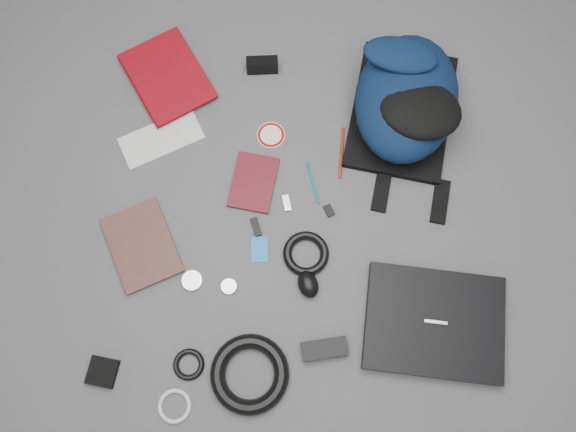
{
  "coord_description": "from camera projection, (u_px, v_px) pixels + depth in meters",
  "views": [
    {
      "loc": [
        -0.02,
        -0.45,
        1.54
      ],
      "look_at": [
        0.0,
        0.0,
        0.02
      ],
      "focal_mm": 35.0,
      "sensor_mm": 36.0,
      "label": 1
    }
  ],
  "objects": [
    {
      "name": "id_badge",
      "position": [
        260.0,
        250.0,
        1.58
      ],
      "size": [
        0.05,
        0.08,
        0.0
      ],
      "primitive_type": "cube",
      "rotation": [
        0.0,
        0.0,
        -0.05
      ],
      "color": "#1876BB",
      "rests_on": "ground"
    },
    {
      "name": "power_brick",
      "position": [
        324.0,
        349.0,
        1.49
      ],
      "size": [
        0.12,
        0.06,
        0.03
      ],
      "primitive_type": "cube",
      "rotation": [
        0.0,
        0.0,
        0.09
      ],
      "color": "black",
      "rests_on": "ground"
    },
    {
      "name": "pen_red",
      "position": [
        342.0,
        153.0,
        1.66
      ],
      "size": [
        0.03,
        0.16,
        0.01
      ],
      "primitive_type": "cylinder",
      "rotation": [
        1.57,
        0.0,
        -0.15
      ],
      "color": "#97240B",
      "rests_on": "ground"
    },
    {
      "name": "pen_teal",
      "position": [
        313.0,
        183.0,
        1.63
      ],
      "size": [
        0.03,
        0.13,
        0.01
      ],
      "primitive_type": "cylinder",
      "rotation": [
        1.57,
        0.0,
        0.18
      ],
      "color": "#0C7074",
      "rests_on": "ground"
    },
    {
      "name": "textbook_red",
      "position": [
        137.0,
        92.0,
        1.7
      ],
      "size": [
        0.31,
        0.34,
        0.03
      ],
      "primitive_type": "imported",
      "rotation": [
        0.0,
        0.0,
        0.47
      ],
      "color": "maroon",
      "rests_on": "ground"
    },
    {
      "name": "backpack",
      "position": [
        407.0,
        98.0,
        1.61
      ],
      "size": [
        0.42,
        0.52,
        0.19
      ],
      "primitive_type": null,
      "rotation": [
        0.0,
        0.0,
        -0.26
      ],
      "color": "black",
      "rests_on": "ground"
    },
    {
      "name": "dvd_case",
      "position": [
        254.0,
        182.0,
        1.63
      ],
      "size": [
        0.16,
        0.2,
        0.01
      ],
      "primitive_type": "cube",
      "rotation": [
        0.0,
        0.0,
        -0.25
      ],
      "color": "#4C0E15",
      "rests_on": "ground"
    },
    {
      "name": "laptop",
      "position": [
        434.0,
        323.0,
        1.5
      ],
      "size": [
        0.41,
        0.35,
        0.04
      ],
      "primitive_type": "cube",
      "rotation": [
        0.0,
        0.0,
        -0.18
      ],
      "color": "black",
      "rests_on": "ground"
    },
    {
      "name": "comic_book",
      "position": [
        113.0,
        258.0,
        1.56
      ],
      "size": [
        0.24,
        0.28,
        0.02
      ],
      "primitive_type": "imported",
      "rotation": [
        0.0,
        0.0,
        0.36
      ],
      "color": "#AA4B0C",
      "rests_on": "ground"
    },
    {
      "name": "compact_camera",
      "position": [
        262.0,
        65.0,
        1.72
      ],
      "size": [
        0.1,
        0.04,
        0.05
      ],
      "primitive_type": "cube",
      "rotation": [
        0.0,
        0.0,
        -0.01
      ],
      "color": "black",
      "rests_on": "ground"
    },
    {
      "name": "white_cable_coil",
      "position": [
        175.0,
        406.0,
        1.46
      ],
      "size": [
        0.11,
        0.11,
        0.01
      ],
      "primitive_type": "torus",
      "rotation": [
        0.0,
        0.0,
        0.25
      ],
      "color": "silver",
      "rests_on": "ground"
    },
    {
      "name": "mouse",
      "position": [
        308.0,
        284.0,
        1.53
      ],
      "size": [
        0.07,
        0.09,
        0.04
      ],
      "primitive_type": "ellipsoid",
      "rotation": [
        0.0,
        0.0,
        0.26
      ],
      "color": "black",
      "rests_on": "ground"
    },
    {
      "name": "key_fob",
      "position": [
        329.0,
        210.0,
        1.61
      ],
      "size": [
        0.03,
        0.04,
        0.01
      ],
      "primitive_type": "cube",
      "rotation": [
        0.0,
        0.0,
        0.39
      ],
      "color": "black",
      "rests_on": "ground"
    },
    {
      "name": "ground",
      "position": [
        288.0,
        218.0,
        1.61
      ],
      "size": [
        4.0,
        4.0,
        0.0
      ],
      "primitive_type": "plane",
      "color": "#4F4F51",
      "rests_on": "ground"
    },
    {
      "name": "pouch",
      "position": [
        103.0,
        372.0,
        1.48
      ],
      "size": [
        0.09,
        0.09,
        0.02
      ],
      "primitive_type": "cube",
      "rotation": [
        0.0,
        0.0,
        -0.25
      ],
      "color": "black",
      "rests_on": "ground"
    },
    {
      "name": "usb_silver",
      "position": [
        287.0,
        203.0,
        1.61
      ],
      "size": [
        0.03,
        0.05,
        0.01
      ],
      "primitive_type": "cube",
      "rotation": [
        0.0,
        0.0,
        0.15
      ],
      "color": "#A5A5A7",
      "rests_on": "ground"
    },
    {
      "name": "headphone_right",
      "position": [
        229.0,
        286.0,
        1.54
      ],
      "size": [
        0.06,
        0.06,
        0.01
      ],
      "primitive_type": "cylinder",
      "rotation": [
        0.0,
        0.0,
        -0.42
      ],
      "color": "silver",
      "rests_on": "ground"
    },
    {
      "name": "power_cord_coil",
      "position": [
        250.0,
        374.0,
        1.46
      ],
      "size": [
        0.24,
        0.24,
        0.04
      ],
      "primitive_type": "torus",
      "rotation": [
        0.0,
        0.0,
        0.15
      ],
      "color": "black",
      "rests_on": "ground"
    },
    {
      "name": "envelope",
      "position": [
        161.0,
        138.0,
        1.67
      ],
      "size": [
        0.26,
        0.19,
        0.0
      ],
      "primitive_type": "cube",
      "rotation": [
        0.0,
        0.0,
        0.39
      ],
      "color": "silver",
      "rests_on": "ground"
    },
    {
      "name": "usb_black",
      "position": [
        256.0,
        227.0,
        1.59
      ],
      "size": [
        0.03,
        0.06,
        0.01
      ],
      "primitive_type": "cube",
      "rotation": [
        0.0,
        0.0,
        0.25
      ],
      "color": "black",
      "rests_on": "ground"
    },
    {
      "name": "sticker_disc",
      "position": [
        271.0,
        135.0,
        1.68
      ],
      "size": [
        0.11,
        0.11,
        0.0
      ],
      "primitive_type": "cylinder",
      "rotation": [
        0.0,
        0.0,
        0.42
      ],
      "color": "white",
      "rests_on": "ground"
    },
    {
      "name": "headphone_left",
      "position": [
        192.0,
        281.0,
        1.55
      ],
      "size": [
        0.07,
        0.07,
        0.01
      ],
      "primitive_type": "cylinder",
      "rotation": [
        0.0,
        0.0,
        -0.3
      ],
      "color": "silver",
      "rests_on": "ground"
    },
    {
      "name": "earbud_coil",
      "position": [
        189.0,
        364.0,
        1.48
      ],
      "size": [
        0.11,
        0.11,
        0.02
      ],
      "primitive_type": "torus",
      "rotation": [
        0.0,
        0.0,
        0.42
      ],
      "color": "black",
      "rests_on": "ground"
    },
    {
      "name": "cable_coil",
      "position": [
        306.0,
        254.0,
        1.56
      ],
      "size": [
        0.17,
        0.17,
        0.03
      ],
      "primitive_type": "torus",
      "rotation": [
        0.0,
        0.0,
        -0.35
      ],
      "color": "black",
      "rests_on": "ground"
    }
  ]
}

